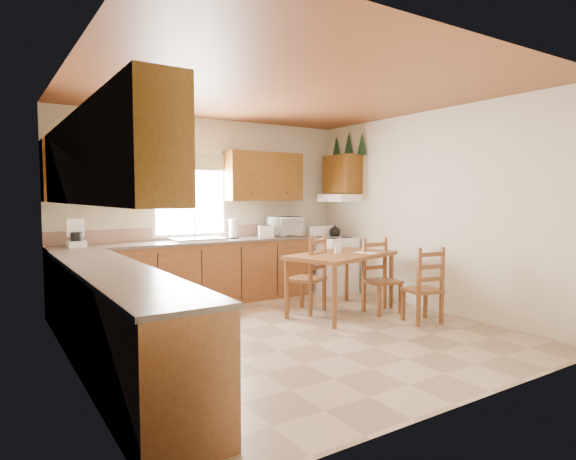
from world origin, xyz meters
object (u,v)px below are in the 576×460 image
dining_table (341,283)px  chair_far_right (382,276)px  chair_near_right (422,285)px  chair_far_left (306,263)px  stove (333,265)px  microwave (284,226)px  chair_near_left (306,274)px

dining_table → chair_far_right: chair_far_right is taller
dining_table → chair_near_right: bearing=-76.1°
chair_far_left → stove: bearing=-17.2°
dining_table → chair_far_right: 0.55m
microwave → chair_far_left: bearing=-2.4°
microwave → chair_far_right: (0.40, -1.79, -0.58)m
microwave → dining_table: microwave is taller
chair_near_right → chair_far_right: chair_far_right is taller
microwave → dining_table: (-0.07, -1.51, -0.67)m
microwave → chair_near_left: (-0.42, -1.20, -0.56)m
chair_far_right → chair_far_left: bearing=97.5°
dining_table → chair_far_right: (0.47, -0.28, 0.09)m
chair_near_right → stove: bearing=-84.7°
microwave → chair_near_right: size_ratio=0.54×
chair_far_right → chair_near_left: bearing=150.4°
stove → chair_near_left: (-1.15, -0.87, 0.08)m
chair_near_left → chair_far_left: 1.34m
stove → dining_table: bearing=-127.5°
chair_near_right → chair_far_right: size_ratio=0.96×
chair_far_left → dining_table: bearing=-92.9°
stove → chair_far_left: bearing=145.4°
stove → microwave: bearing=152.0°
stove → dining_table: 1.42m
chair_near_right → chair_near_left: bearing=-41.5°
stove → chair_far_left: 0.44m
dining_table → chair_far_left: bearing=56.3°
chair_near_left → chair_near_right: (0.89, -1.22, -0.05)m
chair_far_right → chair_near_right: bearing=-78.1°
stove → chair_far_right: size_ratio=0.89×
dining_table → chair_near_left: bearing=121.7°
chair_far_left → chair_far_right: size_ratio=0.98×
dining_table → microwave: bearing=70.4°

